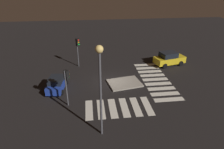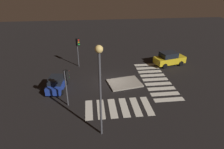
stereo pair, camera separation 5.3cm
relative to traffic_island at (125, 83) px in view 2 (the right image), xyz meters
The scene contains 9 objects.
ground_plane 1.58m from the traffic_island, 155.37° to the left, with size 80.00×80.00×0.00m, color black.
traffic_island is the anchor object (origin of this frame).
car_blue 7.83m from the traffic_island, behind, with size 2.16×3.92×1.64m.
car_yellow 8.96m from the traffic_island, 33.82° to the left, with size 4.72×2.88×1.94m.
traffic_light_south 7.72m from the traffic_island, 150.11° to the right, with size 0.53×0.54×3.76m.
traffic_light_west 8.56m from the traffic_island, 133.54° to the left, with size 0.54×0.53×4.11m.
street_lamp 10.08m from the traffic_island, 112.41° to the right, with size 0.56×0.56×7.50m.
crosswalk_near 4.95m from the traffic_island, 106.83° to the right, with size 6.45×3.20×0.02m.
crosswalk_side 4.06m from the traffic_island, ahead, with size 3.20×9.90×0.02m.
Camera 2 is at (-2.49, -21.09, 11.42)m, focal length 31.66 mm.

